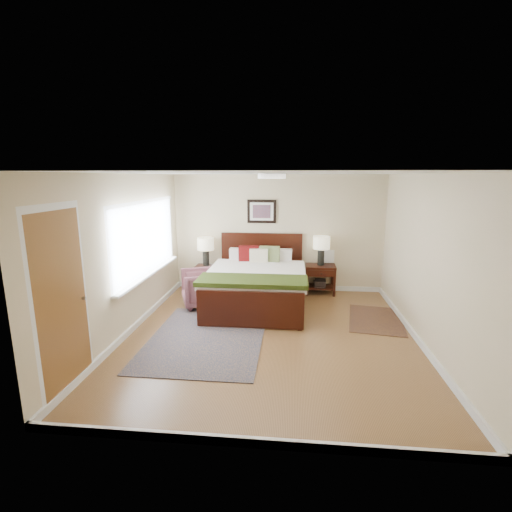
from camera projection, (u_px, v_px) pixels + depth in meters
name	position (u px, v px, depth m)	size (l,w,h in m)	color
floor	(270.00, 335.00, 5.84)	(5.00, 5.00, 0.00)	brown
back_wall	(278.00, 233.00, 8.01)	(4.50, 0.04, 2.50)	beige
front_wall	(253.00, 321.00, 3.15)	(4.50, 0.04, 2.50)	beige
left_wall	(128.00, 255.00, 5.80)	(0.04, 5.00, 2.50)	beige
right_wall	(426.00, 261.00, 5.36)	(0.04, 5.00, 2.50)	beige
ceiling	(272.00, 173.00, 5.32)	(4.50, 5.00, 0.02)	white
window	(148.00, 240.00, 6.45)	(0.11, 2.72, 1.32)	silver
door	(62.00, 303.00, 4.13)	(0.06, 1.00, 2.18)	silver
ceil_fixture	(272.00, 176.00, 5.33)	(0.44, 0.44, 0.08)	white
bed	(257.00, 277.00, 7.09)	(1.88, 2.29, 1.23)	black
wall_art	(262.00, 211.00, 7.92)	(0.62, 0.05, 0.50)	black
nightstand_left	(206.00, 271.00, 8.09)	(0.46, 0.41, 0.55)	black
nightstand_right	(320.00, 276.00, 7.87)	(0.62, 0.47, 0.62)	black
lamp_left	(206.00, 246.00, 8.00)	(0.35, 0.35, 0.61)	black
lamp_right	(321.00, 245.00, 7.74)	(0.35, 0.35, 0.61)	black
armchair	(202.00, 288.00, 7.15)	(0.75, 0.77, 0.70)	brown
rug_persian	(207.00, 338.00, 5.74)	(1.72, 2.43, 0.01)	#0B1A39
rug_navy	(376.00, 319.00, 6.47)	(0.89, 1.34, 0.01)	black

